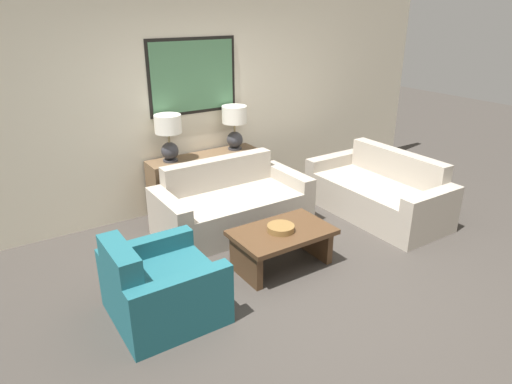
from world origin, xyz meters
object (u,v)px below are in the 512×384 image
console_table (205,182)px  armchair_near_back_wall (161,288)px  couch_by_side (378,194)px  coffee_table (282,240)px  table_lamp_left (169,133)px  table_lamp_right (234,123)px  couch_by_back_wall (232,206)px  decorative_bowl (281,228)px

console_table → armchair_near_back_wall: armchair_near_back_wall is taller
couch_by_side → coffee_table: 1.83m
table_lamp_left → table_lamp_right: size_ratio=1.00×
coffee_table → console_table: bearing=89.3°
coffee_table → table_lamp_left: bearing=104.2°
couch_by_back_wall → couch_by_side: same height
table_lamp_left → table_lamp_right: bearing=0.0°
table_lamp_left → couch_by_side: table_lamp_left is taller
table_lamp_left → coffee_table: (0.44, -1.73, -0.80)m
armchair_near_back_wall → coffee_table: bearing=3.8°
coffee_table → decorative_bowl: bearing=-166.1°
armchair_near_back_wall → couch_by_back_wall: bearing=39.8°
table_lamp_right → couch_by_side: bearing=-46.2°
couch_by_back_wall → coffee_table: (-0.02, -1.05, 0.02)m
table_lamp_left → couch_by_back_wall: (0.46, -0.67, -0.82)m
couch_by_back_wall → armchair_near_back_wall: couch_by_back_wall is taller
couch_by_side → decorative_bowl: size_ratio=6.54×
couch_by_back_wall → couch_by_side: (1.77, -0.69, 0.00)m
couch_by_back_wall → couch_by_side: size_ratio=1.00×
coffee_table → armchair_near_back_wall: size_ratio=1.14×
console_table → decorative_bowl: size_ratio=5.35×
coffee_table → armchair_near_back_wall: 1.35m
console_table → decorative_bowl: (-0.04, -1.73, 0.07)m
console_table → couch_by_side: (1.77, -1.37, -0.09)m
table_lamp_right → decorative_bowl: table_lamp_right is taller
coffee_table → couch_by_side: bearing=11.3°
table_lamp_right → console_table: bearing=180.0°
table_lamp_left → decorative_bowl: table_lamp_left is taller
console_table → table_lamp_left: size_ratio=2.56×
couch_by_side → armchair_near_back_wall: couch_by_side is taller
decorative_bowl → armchair_near_back_wall: armchair_near_back_wall is taller
table_lamp_right → coffee_table: table_lamp_right is taller
couch_by_back_wall → coffee_table: couch_by_back_wall is taller
table_lamp_right → armchair_near_back_wall: (-1.83, -1.82, -0.83)m
console_table → table_lamp_right: (0.46, 0.00, 0.73)m
couch_by_back_wall → armchair_near_back_wall: size_ratio=2.05×
coffee_table → table_lamp_right: bearing=74.5°
console_table → armchair_near_back_wall: 2.28m
couch_by_side → couch_by_back_wall: bearing=158.6°
couch_by_back_wall → decorative_bowl: bearing=-92.4°
couch_by_side → table_lamp_right: bearing=133.8°
console_table → table_lamp_left: table_lamp_left is taller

